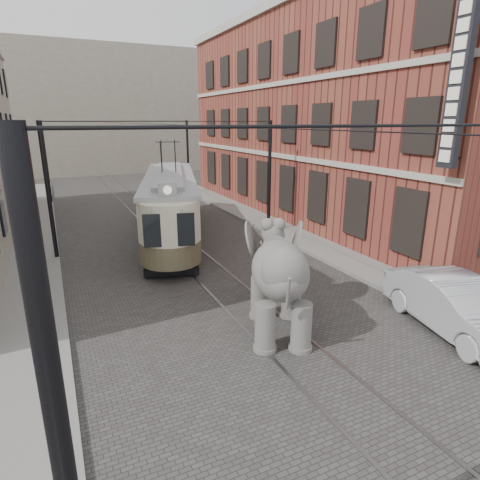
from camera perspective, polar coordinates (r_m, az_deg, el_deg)
ground at (r=15.23m, az=-2.22°, el=-6.60°), size 120.00×120.00×0.00m
tram_rails at (r=15.23m, az=-2.22°, el=-6.56°), size 1.54×80.00×0.02m
sidewalk_right at (r=18.22m, az=15.44°, el=-2.99°), size 2.00×60.00×0.15m
sidewalk_left at (r=14.25m, az=-27.45°, el=-9.97°), size 2.00×60.00×0.15m
brick_building at (r=27.38m, az=12.19°, el=16.25°), size 8.00×26.00×12.00m
distant_block at (r=53.20m, az=-20.18°, el=16.71°), size 28.00×10.00×14.00m
catenary at (r=18.90m, az=-8.87°, el=7.27°), size 11.00×30.20×6.00m
tram at (r=21.56m, az=-9.89°, el=7.00°), size 5.97×12.81×4.99m
elephant at (r=11.59m, az=5.64°, el=-6.27°), size 4.46×5.61×3.02m
parked_car at (r=13.42m, az=28.31°, el=-8.23°), size 2.69×5.19×1.63m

